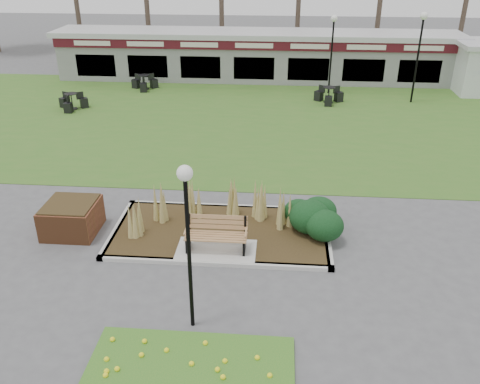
# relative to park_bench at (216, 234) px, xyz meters

# --- Properties ---
(ground) EXTENTS (100.00, 100.00, 0.00)m
(ground) POSITION_rel_park_bench_xyz_m (0.00, -0.25, -0.59)
(ground) COLOR #515154
(ground) RESTS_ON ground
(lawn) EXTENTS (34.00, 16.00, 0.02)m
(lawn) POSITION_rel_park_bench_xyz_m (0.00, 11.75, -0.58)
(lawn) COLOR #386B21
(lawn) RESTS_ON ground
(planting_bed) EXTENTS (6.75, 3.40, 1.27)m
(planting_bed) POSITION_rel_park_bench_xyz_m (1.27, 1.10, -0.22)
(planting_bed) COLOR #372716
(planting_bed) RESTS_ON ground
(park_bench) EXTENTS (1.70, 0.66, 0.93)m
(park_bench) POSITION_rel_park_bench_xyz_m (0.00, 0.00, 0.00)
(park_bench) COLOR #AF734F
(park_bench) RESTS_ON ground
(brick_planter) EXTENTS (1.50, 1.50, 0.95)m
(brick_planter) POSITION_rel_park_bench_xyz_m (-4.40, 0.75, -0.11)
(brick_planter) COLOR brown
(brick_planter) RESTS_ON ground
(food_pavilion) EXTENTS (24.60, 3.40, 2.90)m
(food_pavilion) POSITION_rel_park_bench_xyz_m (0.00, 19.71, 0.89)
(food_pavilion) COLOR gray
(food_pavilion) RESTS_ON ground
(lamp_post_near_left) EXTENTS (0.33, 0.33, 3.93)m
(lamp_post_near_left) POSITION_rel_park_bench_xyz_m (-0.18, -3.03, 2.28)
(lamp_post_near_left) COLOR black
(lamp_post_near_left) RESTS_ON ground
(lamp_post_mid_right) EXTENTS (0.38, 0.38, 4.62)m
(lamp_post_mid_right) POSITION_rel_park_bench_xyz_m (8.61, 15.31, 2.78)
(lamp_post_mid_right) COLOR black
(lamp_post_mid_right) RESTS_ON ground
(lamp_post_far_right) EXTENTS (0.35, 0.35, 4.25)m
(lamp_post_far_right) POSITION_rel_park_bench_xyz_m (4.33, 16.75, 2.51)
(lamp_post_far_right) COLOR black
(lamp_post_far_right) RESTS_ON ground
(bistro_set_a) EXTENTS (1.54, 1.37, 0.82)m
(bistro_set_a) POSITION_rel_park_bench_xyz_m (-9.00, 12.63, -0.30)
(bistro_set_a) COLOR black
(bistro_set_a) RESTS_ON ground
(bistro_set_b) EXTENTS (1.54, 1.45, 0.83)m
(bistro_set_b) POSITION_rel_park_bench_xyz_m (-6.28, 16.75, -0.29)
(bistro_set_b) COLOR black
(bistro_set_b) RESTS_ON ground
(bistro_set_d) EXTENTS (1.58, 1.44, 0.84)m
(bistro_set_d) POSITION_rel_park_bench_xyz_m (4.19, 14.86, -0.29)
(bistro_set_d) COLOR black
(bistro_set_d) RESTS_ON ground
(car_black) EXTENTS (3.98, 1.82, 1.27)m
(car_black) POSITION_rel_park_bench_xyz_m (-11.36, 26.75, 0.04)
(car_black) COLOR black
(car_black) RESTS_ON ground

